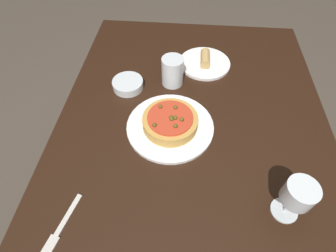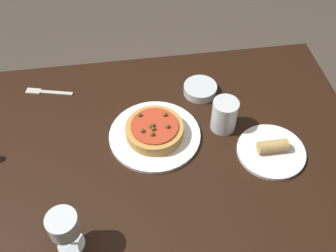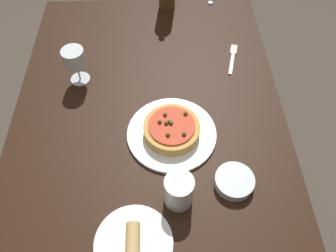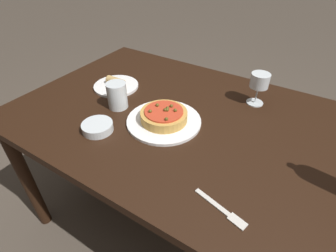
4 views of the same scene
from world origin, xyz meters
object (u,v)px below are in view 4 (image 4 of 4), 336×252
at_px(water_cup, 117,95).
at_px(fork, 223,210).
at_px(dining_table, 183,132).
at_px(dinner_plate, 164,121).
at_px(side_bowl, 98,127).
at_px(pizza, 164,115).
at_px(side_plate, 116,85).
at_px(wine_glass, 259,82).

bearing_deg(water_cup, fork, -22.84).
height_order(dining_table, water_cup, water_cup).
bearing_deg(water_cup, dining_table, 17.28).
xyz_separation_m(dinner_plate, side_bowl, (-0.19, -0.18, 0.01)).
bearing_deg(dining_table, pizza, -122.92).
distance_m(dining_table, side_plate, 0.42).
height_order(dining_table, fork, fork).
bearing_deg(dining_table, side_bowl, -132.57).
bearing_deg(dining_table, side_plate, 174.23).
bearing_deg(pizza, dinner_plate, -156.42).
height_order(wine_glass, water_cup, wine_glass).
height_order(dining_table, side_bowl, side_bowl).
bearing_deg(pizza, wine_glass, 51.78).
xyz_separation_m(side_bowl, side_plate, (-0.17, 0.30, -0.01)).
height_order(pizza, side_bowl, pizza).
relative_size(wine_glass, side_bowl, 1.20).
distance_m(pizza, water_cup, 0.23).
distance_m(pizza, side_bowl, 0.26).
distance_m(dinner_plate, side_bowl, 0.26).
xyz_separation_m(dinner_plate, side_plate, (-0.36, 0.12, 0.01)).
bearing_deg(wine_glass, water_cup, -145.01).
relative_size(dinner_plate, pizza, 1.60).
xyz_separation_m(pizza, wine_glass, (0.26, 0.34, 0.07)).
bearing_deg(side_bowl, wine_glass, 48.86).
bearing_deg(side_bowl, pizza, 44.04).
height_order(dining_table, pizza, pizza).
relative_size(water_cup, side_plate, 0.53).
relative_size(dinner_plate, fork, 1.75).
bearing_deg(side_plate, dining_table, -5.77).
height_order(side_bowl, side_plate, side_plate).
bearing_deg(side_bowl, dinner_plate, 44.05).
bearing_deg(side_plate, dinner_plate, -18.35).
height_order(wine_glass, side_plate, wine_glass).
height_order(pizza, side_plate, pizza).
xyz_separation_m(wine_glass, side_plate, (-0.62, -0.22, -0.09)).
bearing_deg(pizza, side_plate, 161.66).
height_order(dinner_plate, side_plate, side_plate).
bearing_deg(dining_table, fork, -47.04).
xyz_separation_m(dinner_plate, fork, (0.36, -0.26, -0.00)).
xyz_separation_m(fork, side_plate, (-0.72, 0.38, 0.01)).
distance_m(dining_table, fork, 0.47).
bearing_deg(wine_glass, dining_table, -129.66).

